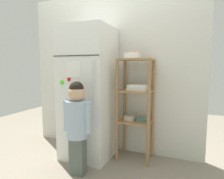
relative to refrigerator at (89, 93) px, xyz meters
name	(u,v)px	position (x,y,z in m)	size (l,w,h in m)	color
ground_plane	(101,158)	(0.18, -0.02, -0.81)	(6.00, 6.00, 0.00)	gray
kitchen_wall_back	(111,73)	(0.18, 0.32, 0.25)	(2.42, 0.03, 2.13)	silver
refrigerator	(89,93)	(0.00, 0.00, 0.00)	(0.59, 0.61, 1.63)	white
child_standing	(77,119)	(0.11, -0.45, -0.21)	(0.32, 0.24, 1.00)	#525C55
pantry_shelf_unit	(136,100)	(0.58, 0.12, -0.07)	(0.41, 0.33, 1.24)	#9E7247
fruit_bin	(134,56)	(0.55, 0.12, 0.46)	(0.18, 0.17, 0.09)	white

